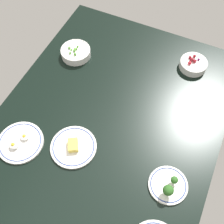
{
  "coord_description": "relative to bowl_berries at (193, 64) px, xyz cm",
  "views": [
    {
      "loc": [
        69.34,
        31.85,
        132.15
      ],
      "look_at": [
        0.0,
        0.0,
        6.0
      ],
      "focal_mm": 45.25,
      "sensor_mm": 36.0,
      "label": 1
    }
  ],
  "objects": [
    {
      "name": "bowl_berries",
      "position": [
        0.0,
        0.0,
        0.0
      ],
      "size": [
        15.85,
        15.85,
        6.47
      ],
      "color": "white",
      "rests_on": "dining_table"
    },
    {
      "name": "plate_eggs",
      "position": [
        83.21,
        -63.79,
        -1.62
      ],
      "size": [
        22.97,
        22.97,
        4.56
      ],
      "color": "white",
      "rests_on": "dining_table"
    },
    {
      "name": "plate_broccoli",
      "position": [
        73.51,
        9.95,
        -0.75
      ],
      "size": [
        18.11,
        18.11,
        8.35
      ],
      "color": "white",
      "rests_on": "dining_table"
    },
    {
      "name": "dining_table",
      "position": [
        48.86,
        -29.48,
        -4.6
      ],
      "size": [
        141.2,
        113.7,
        4.0
      ],
      "primitive_type": "cube",
      "color": "black",
      "rests_on": "ground"
    },
    {
      "name": "plate_cheese",
      "position": [
        74.3,
        -38.61,
        -1.59
      ],
      "size": [
        22.78,
        22.78,
        4.32
      ],
      "color": "white",
      "rests_on": "dining_table"
    },
    {
      "name": "bowl_peas",
      "position": [
        20.31,
        -66.51,
        0.02
      ],
      "size": [
        17.69,
        17.69,
        6.07
      ],
      "color": "white",
      "rests_on": "dining_table"
    }
  ]
}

